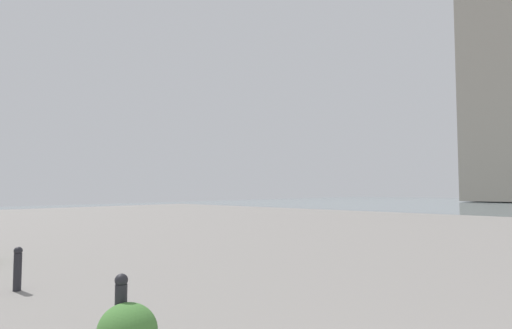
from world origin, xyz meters
name	(u,v)px	position (x,y,z in m)	size (l,w,h in m)	color
bollard_near	(121,312)	(3.84, -0.86, 0.41)	(0.13, 0.13, 0.78)	#232328
bollard_mid	(18,268)	(7.34, -1.03, 0.36)	(0.13, 0.13, 0.70)	#232328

